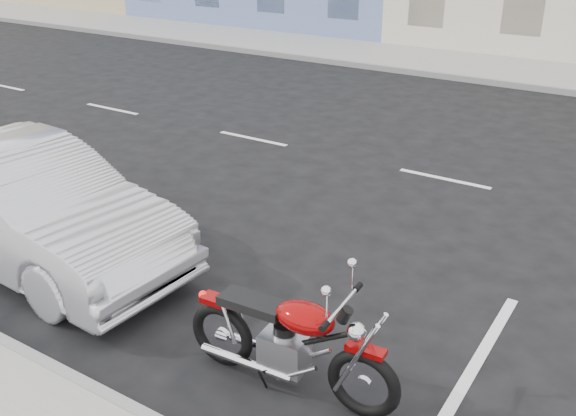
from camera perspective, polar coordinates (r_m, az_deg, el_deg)
name	(u,v)px	position (r m, az deg, el deg)	size (l,w,h in m)	color
ground	(568,205)	(10.85, 23.65, 0.25)	(120.00, 120.00, 0.00)	black
sidewalk_far	(450,63)	(20.08, 14.22, 12.35)	(80.00, 3.40, 0.15)	gray
curb_far	(429,74)	(18.51, 12.43, 11.54)	(80.00, 0.12, 0.16)	gray
motorcycle	(367,370)	(5.78, 7.08, -14.13)	(2.20, 0.72, 1.10)	black
sedan_silver	(27,206)	(8.69, -22.20, 0.15)	(1.62, 4.65, 1.53)	#B7B9C0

